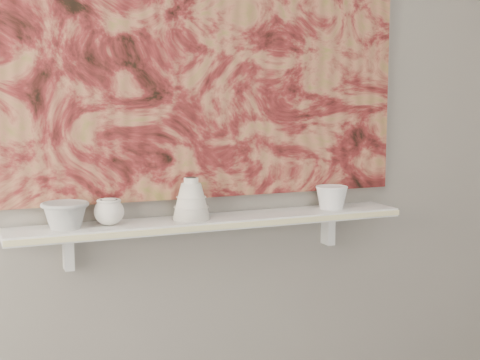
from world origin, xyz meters
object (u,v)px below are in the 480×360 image
painting (206,40)px  bowl_grey (65,215)px  shelf (215,222)px  cup_cream (109,212)px  bowl_white (332,197)px  bell_vessel (191,198)px

painting → bowl_grey: 0.76m
bowl_grey → painting: bearing=9.1°
shelf → painting: (0.00, 0.08, 0.62)m
cup_cream → shelf: bearing=0.0°
shelf → bowl_grey: bowl_grey is taller
cup_cream → bowl_white: 0.83m
shelf → bowl_white: bowl_white is taller
painting → bowl_white: (0.46, -0.08, -0.57)m
cup_cream → painting: bearing=12.4°
bell_vessel → bowl_grey: bearing=180.0°
shelf → bell_vessel: bell_vessel is taller
cup_cream → bell_vessel: bearing=0.0°
painting → cup_cream: bearing=-167.6°
cup_cream → bowl_white: bearing=0.0°
painting → bell_vessel: bearing=-136.6°
shelf → bell_vessel: 0.12m
shelf → bowl_white: bearing=0.0°
bowl_grey → cup_cream: bearing=0.0°
shelf → cup_cream: cup_cream is taller
painting → bell_vessel: (-0.09, -0.08, -0.54)m
painting → bowl_white: size_ratio=12.48×
painting → bell_vessel: 0.55m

